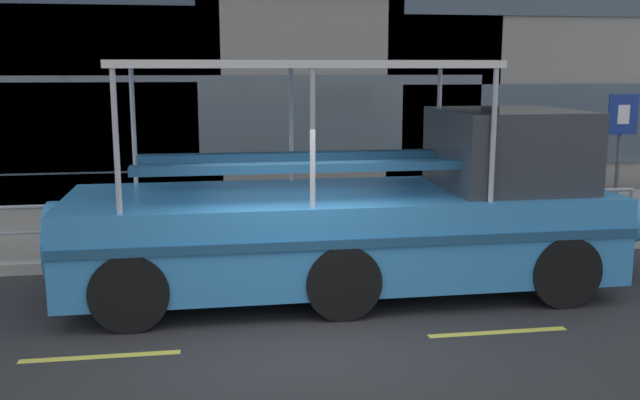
# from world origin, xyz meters

# --- Properties ---
(ground_plane) EXTENTS (120.00, 120.00, 0.00)m
(ground_plane) POSITION_xyz_m (0.00, 0.00, 0.00)
(ground_plane) COLOR #2B2B2D
(sidewalk) EXTENTS (32.00, 4.80, 0.18)m
(sidewalk) POSITION_xyz_m (0.00, 5.60, 0.09)
(sidewalk) COLOR #99968E
(sidewalk) RESTS_ON ground_plane
(curb_edge) EXTENTS (32.00, 0.18, 0.18)m
(curb_edge) POSITION_xyz_m (0.00, 3.11, 0.09)
(curb_edge) COLOR #B2ADA3
(curb_edge) RESTS_ON ground_plane
(lane_centreline) EXTENTS (25.80, 0.12, 0.01)m
(lane_centreline) POSITION_xyz_m (-0.00, -0.53, 0.00)
(lane_centreline) COLOR #DBD64C
(lane_centreline) RESTS_ON ground_plane
(curb_guardrail) EXTENTS (11.47, 0.09, 0.88)m
(curb_guardrail) POSITION_xyz_m (1.00, 3.45, 0.76)
(curb_guardrail) COLOR #9EA0A8
(curb_guardrail) RESTS_ON sidewalk
(parking_sign) EXTENTS (0.60, 0.12, 2.58)m
(parking_sign) POSITION_xyz_m (6.68, 3.97, 1.93)
(parking_sign) COLOR #4C4F54
(parking_sign) RESTS_ON sidewalk
(duck_tour_boat) EXTENTS (9.68, 2.61, 3.35)m
(duck_tour_boat) POSITION_xyz_m (1.35, 1.44, 1.12)
(duck_tour_boat) COLOR #388CD1
(duck_tour_boat) RESTS_ON ground_plane
(pedestrian_near_bow) EXTENTS (0.31, 0.42, 1.65)m
(pedestrian_near_bow) POSITION_xyz_m (3.90, 4.21, 1.17)
(pedestrian_near_bow) COLOR #1E2338
(pedestrian_near_bow) RESTS_ON sidewalk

